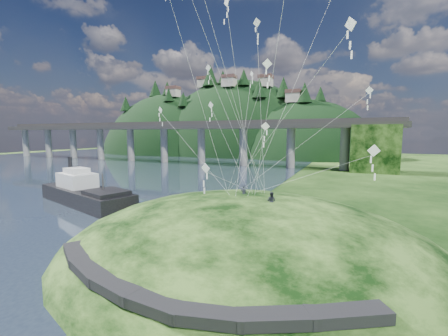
% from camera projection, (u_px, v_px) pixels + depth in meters
% --- Properties ---
extents(ground, '(320.00, 320.00, 0.00)m').
position_uv_depth(ground, '(161.00, 245.00, 28.62)').
color(ground, black).
rests_on(ground, ground).
extents(water, '(240.00, 240.00, 0.00)m').
position_uv_depth(water, '(10.00, 171.00, 84.17)').
color(water, '#2A394E').
rests_on(water, ground).
extents(grass_hill, '(36.00, 32.00, 13.00)m').
position_uv_depth(grass_hill, '(247.00, 266.00, 27.49)').
color(grass_hill, black).
rests_on(grass_hill, ground).
extents(footpath, '(22.29, 5.84, 0.83)m').
position_uv_depth(footpath, '(170.00, 289.00, 16.56)').
color(footpath, black).
rests_on(footpath, ground).
extents(bridge, '(160.00, 11.00, 15.00)m').
position_uv_depth(bridge, '(216.00, 136.00, 101.83)').
color(bridge, '#2D2B2B').
rests_on(bridge, ground).
extents(far_ridge, '(153.00, 70.00, 94.50)m').
position_uv_depth(far_ridge, '(228.00, 168.00, 158.08)').
color(far_ridge, black).
rests_on(far_ridge, ground).
extents(work_barge, '(20.54, 11.11, 6.94)m').
position_uv_depth(work_barge, '(85.00, 193.00, 45.32)').
color(work_barge, black).
rests_on(work_barge, ground).
extents(wooden_dock, '(14.97, 2.45, 1.07)m').
position_uv_depth(wooden_dock, '(135.00, 212.00, 38.74)').
color(wooden_dock, '#342515').
rests_on(wooden_dock, ground).
extents(kite_flyers, '(3.95, 2.66, 1.63)m').
position_uv_depth(kite_flyers, '(262.00, 189.00, 26.25)').
color(kite_flyers, '#252732').
rests_on(kite_flyers, ground).
extents(kite_swarm, '(20.77, 16.27, 20.40)m').
position_uv_depth(kite_swarm, '(255.00, 58.00, 25.87)').
color(kite_swarm, white).
rests_on(kite_swarm, ground).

